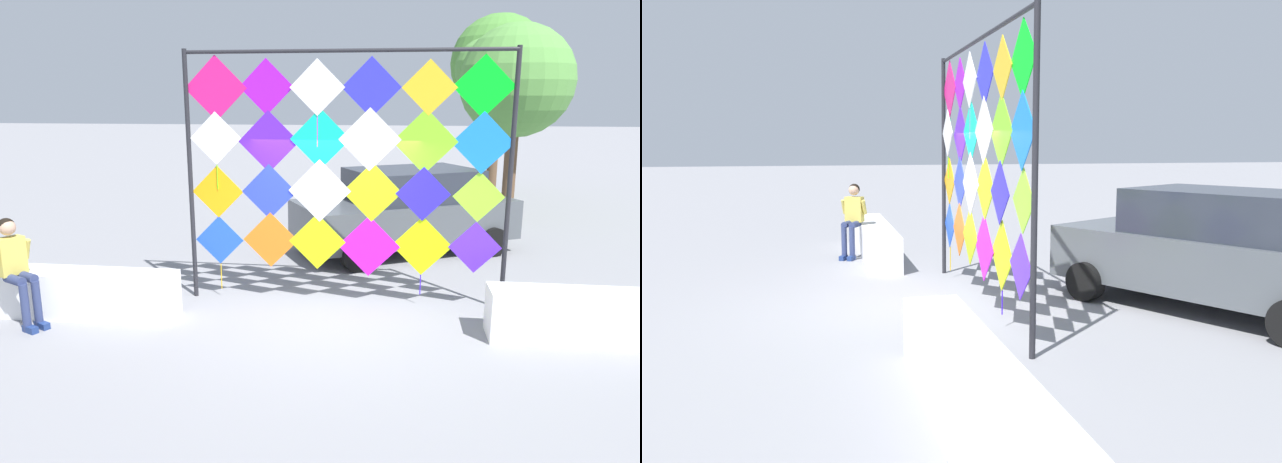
% 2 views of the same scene
% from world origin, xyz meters
% --- Properties ---
extents(ground, '(120.00, 120.00, 0.00)m').
position_xyz_m(ground, '(0.00, 0.00, 0.00)').
color(ground, gray).
extents(plaza_ledge_left, '(4.18, 0.60, 0.67)m').
position_xyz_m(plaza_ledge_left, '(-4.26, -0.37, 0.34)').
color(plaza_ledge_left, white).
rests_on(plaza_ledge_left, ground).
extents(kite_display_rack, '(4.82, 0.09, 3.80)m').
position_xyz_m(kite_display_rack, '(0.15, 0.69, 2.21)').
color(kite_display_rack, '#232328').
rests_on(kite_display_rack, ground).
extents(seated_vendor, '(0.73, 0.63, 1.52)m').
position_xyz_m(seated_vendor, '(-4.21, -0.83, 0.89)').
color(seated_vendor, navy).
rests_on(seated_vendor, ground).
extents(parked_car, '(4.76, 3.74, 1.70)m').
position_xyz_m(parked_car, '(1.15, 3.90, 0.86)').
color(parked_car, '#4C5156').
rests_on(parked_car, ground).
extents(tree_broadleaf, '(3.04, 3.09, 5.70)m').
position_xyz_m(tree_broadleaf, '(4.13, 11.72, 4.00)').
color(tree_broadleaf, brown).
rests_on(tree_broadleaf, ground).
extents(tree_palm_like, '(2.95, 2.88, 4.97)m').
position_xyz_m(tree_palm_like, '(3.80, 8.06, 3.56)').
color(tree_palm_like, brown).
rests_on(tree_palm_like, ground).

